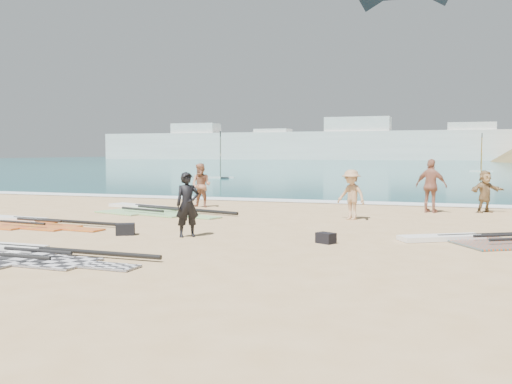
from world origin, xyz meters
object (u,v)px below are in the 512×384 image
(beachgoer_right, at_px, (485,191))
(beachgoer_back, at_px, (431,186))
(rig_green, at_px, (151,210))
(rig_grey, at_px, (24,254))
(person_wetsuit, at_px, (188,205))
(gear_bag_near, at_px, (125,229))
(rig_red, at_px, (30,223))
(beachgoer_mid, at_px, (351,195))
(gear_bag_far, at_px, (326,238))
(beachgoer_left, at_px, (201,185))
(rig_orange, at_px, (487,240))

(beachgoer_right, bearing_deg, beachgoer_back, 161.68)
(rig_green, bearing_deg, beachgoer_right, 34.18)
(rig_grey, height_order, person_wetsuit, person_wetsuit)
(rig_grey, bearing_deg, gear_bag_near, 85.63)
(rig_red, distance_m, beachgoer_mid, 10.08)
(beachgoer_mid, relative_size, beachgoer_right, 1.06)
(rig_red, bearing_deg, rig_green, 77.22)
(person_wetsuit, bearing_deg, gear_bag_far, -37.06)
(rig_grey, xyz_separation_m, beachgoer_back, (7.88, 11.83, 0.93))
(gear_bag_near, bearing_deg, person_wetsuit, 7.43)
(gear_bag_near, xyz_separation_m, beachgoer_back, (7.50, 8.43, 0.82))
(rig_green, distance_m, beachgoer_right, 12.28)
(rig_grey, bearing_deg, beachgoer_mid, 59.88)
(beachgoer_right, bearing_deg, beachgoer_mid, -177.29)
(gear_bag_far, bearing_deg, beachgoer_left, 131.89)
(beachgoer_right, bearing_deg, rig_green, 157.75)
(rig_orange, relative_size, beachgoer_left, 2.85)
(gear_bag_far, xyz_separation_m, beachgoer_mid, (-0.21, 5.04, 0.69))
(rig_grey, relative_size, beachgoer_mid, 3.17)
(beachgoer_right, bearing_deg, person_wetsuit, -169.33)
(rig_green, bearing_deg, beachgoer_mid, 15.64)
(person_wetsuit, distance_m, beachgoer_right, 11.73)
(rig_red, distance_m, gear_bag_far, 9.30)
(rig_red, bearing_deg, beachgoer_mid, 31.36)
(beachgoer_left, bearing_deg, person_wetsuit, -63.41)
(rig_orange, xyz_separation_m, rig_red, (-12.98, -0.84, 0.00))
(beachgoer_left, bearing_deg, rig_red, -107.39)
(rig_orange, bearing_deg, beachgoer_back, 72.24)
(gear_bag_far, distance_m, beachgoer_left, 9.84)
(rig_red, distance_m, gear_bag_near, 4.08)
(gear_bag_far, bearing_deg, rig_orange, 22.35)
(gear_bag_near, xyz_separation_m, gear_bag_far, (5.32, 0.33, -0.02))
(beachgoer_left, bearing_deg, rig_grey, -80.63)
(rig_grey, distance_m, beachgoer_left, 11.10)
(gear_bag_near, height_order, person_wetsuit, person_wetsuit)
(rig_grey, relative_size, person_wetsuit, 3.07)
(rig_orange, bearing_deg, rig_red, 152.91)
(rig_green, relative_size, gear_bag_near, 12.75)
(rig_green, bearing_deg, rig_red, -90.64)
(gear_bag_near, height_order, beachgoer_right, beachgoer_right)
(person_wetsuit, bearing_deg, rig_red, 133.26)
(beachgoer_left, relative_size, beachgoer_right, 1.13)
(rig_green, height_order, gear_bag_near, gear_bag_near)
(rig_green, bearing_deg, rig_orange, -0.60)
(rig_grey, distance_m, beachgoer_mid, 10.37)
(gear_bag_near, bearing_deg, beachgoer_mid, 46.45)
(beachgoer_back, distance_m, beachgoer_right, 1.99)
(rig_orange, distance_m, beachgoer_left, 11.80)
(rig_red, relative_size, gear_bag_near, 10.74)
(rig_green, height_order, gear_bag_far, gear_bag_far)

